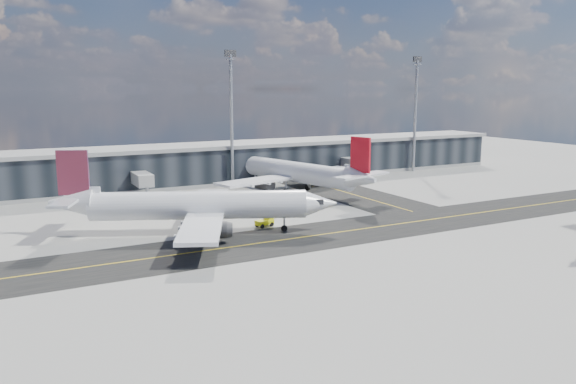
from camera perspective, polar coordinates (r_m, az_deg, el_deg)
name	(u,v)px	position (r m, az deg, el deg)	size (l,w,h in m)	color
ground	(360,238)	(80.92, 7.32, -4.62)	(300.00, 300.00, 0.00)	gray
taxiway_lanes	(342,219)	(91.67, 5.49, -2.79)	(180.00, 63.00, 0.03)	black
terminal_concourse	(221,164)	(128.19, -6.82, 2.82)	(152.00, 19.80, 8.80)	black
floodlight_masts	(231,114)	(120.73, -5.77, 7.86)	(102.50, 0.70, 28.90)	gray
airliner_af	(195,206)	(83.08, -9.45, -1.39)	(39.93, 34.49, 12.38)	white
airliner_redtail	(296,172)	(115.14, 0.78, 2.02)	(35.35, 41.08, 12.34)	white
baggage_tug	(266,221)	(86.60, -2.27, -2.93)	(3.10, 2.07, 1.79)	#ECEE0C
service_van	(345,177)	(131.06, 5.85, 1.49)	(2.22, 4.82, 1.34)	white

